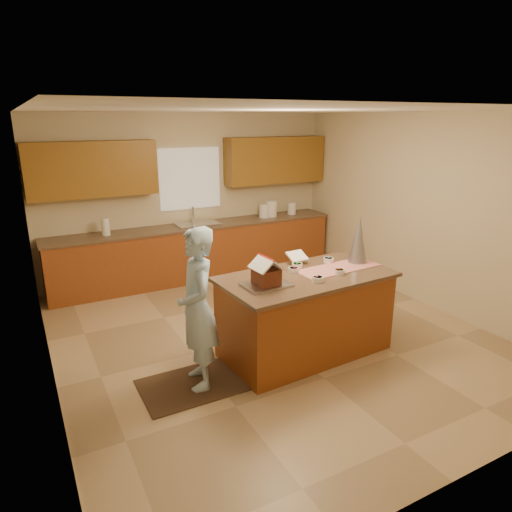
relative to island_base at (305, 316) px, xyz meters
name	(u,v)px	position (x,y,z in m)	size (l,w,h in m)	color
floor	(270,335)	(-0.13, 0.56, -0.45)	(5.50, 5.50, 0.00)	tan
ceiling	(273,110)	(-0.13, 0.56, 2.25)	(5.50, 5.50, 0.00)	silver
wall_back	(190,196)	(-0.13, 3.31, 0.90)	(5.50, 5.50, 0.00)	beige
wall_front	(478,318)	(-0.13, -2.19, 0.90)	(5.50, 5.50, 0.00)	beige
wall_left	(38,261)	(-2.63, 0.56, 0.90)	(5.50, 5.50, 0.00)	beige
wall_right	(424,211)	(2.37, 0.56, 0.90)	(5.50, 5.50, 0.00)	beige
stone_accent	(50,300)	(-2.61, -0.24, 0.80)	(2.50, 2.50, 0.00)	gray
window_curtain	(190,179)	(-0.13, 3.28, 1.20)	(1.05, 0.03, 1.00)	white
back_counter_base	(198,253)	(-0.13, 3.01, -0.01)	(4.80, 0.60, 0.88)	brown
back_counter_top	(197,226)	(-0.13, 3.01, 0.45)	(4.85, 0.63, 0.04)	brown
upper_cabinet_left	(92,169)	(-1.68, 3.13, 1.45)	(1.85, 0.35, 0.80)	olive
upper_cabinet_right	(275,160)	(1.42, 3.13, 1.45)	(1.85, 0.35, 0.80)	olive
sink	(197,227)	(-0.13, 3.01, 0.44)	(0.70, 0.45, 0.12)	silver
faucet	(193,215)	(-0.13, 3.19, 0.61)	(0.03, 0.03, 0.28)	silver
island_base	(305,316)	(0.00, 0.00, 0.00)	(1.86, 0.93, 0.91)	brown
island_top	(307,277)	(0.00, 0.00, 0.47)	(1.94, 1.01, 0.04)	brown
table_runner	(338,268)	(0.46, 0.03, 0.50)	(1.03, 0.37, 0.01)	#BA0E0D
baking_tray	(266,285)	(-0.56, -0.08, 0.51)	(0.47, 0.35, 0.03)	silver
cookbook	(297,256)	(0.13, 0.40, 0.59)	(0.23, 0.02, 0.19)	white
tinsel_tree	(359,240)	(0.80, 0.10, 0.78)	(0.23, 0.23, 0.57)	silver
rug	(196,384)	(-1.36, -0.05, -0.45)	(1.11, 0.72, 0.01)	black
boy	(198,309)	(-1.31, -0.05, 0.38)	(0.60, 0.39, 1.64)	#B0D7FB
canister_a	(264,211)	(1.13, 3.01, 0.59)	(0.17, 0.17, 0.24)	white
canister_b	(271,209)	(1.28, 3.01, 0.61)	(0.20, 0.20, 0.28)	white
canister_c	(292,208)	(1.71, 3.01, 0.58)	(0.15, 0.15, 0.22)	white
paper_towel	(106,227)	(-1.60, 3.01, 0.60)	(0.12, 0.12, 0.26)	white
gingerbread_house	(266,274)	(-0.56, -0.08, 0.63)	(0.30, 0.30, 0.29)	#602C19
candy_bowls	(308,269)	(0.08, 0.10, 0.52)	(0.90, 0.66, 0.06)	pink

